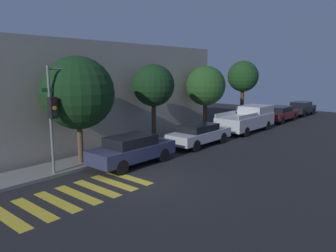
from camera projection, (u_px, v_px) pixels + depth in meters
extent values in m
plane|color=black|center=(142.00, 182.00, 13.68)|extent=(60.00, 60.00, 0.00)
cube|color=slate|center=(83.00, 162.00, 16.38)|extent=(26.00, 2.01, 0.14)
cube|color=#A89E8E|center=(35.00, 97.00, 18.70)|extent=(26.00, 6.00, 6.22)
cube|color=gold|center=(8.00, 218.00, 10.34)|extent=(0.45, 2.60, 0.00)
cube|color=gold|center=(34.00, 209.00, 10.99)|extent=(0.45, 2.60, 0.00)
cube|color=gold|center=(57.00, 202.00, 11.63)|extent=(0.45, 2.60, 0.00)
cube|color=gold|center=(78.00, 195.00, 12.27)|extent=(0.45, 2.60, 0.00)
cube|color=gold|center=(97.00, 188.00, 12.92)|extent=(0.45, 2.60, 0.00)
cube|color=gold|center=(114.00, 183.00, 13.56)|extent=(0.45, 2.60, 0.00)
cube|color=gold|center=(129.00, 178.00, 14.20)|extent=(0.45, 2.60, 0.00)
cylinder|color=slate|center=(51.00, 122.00, 14.00)|extent=(0.12, 0.12, 4.81)
cube|color=black|center=(53.00, 108.00, 13.76)|extent=(0.30, 0.30, 0.90)
cylinder|color=#4C0C0C|center=(54.00, 102.00, 13.61)|extent=(0.18, 0.02, 0.18)
cylinder|color=yellow|center=(55.00, 108.00, 13.65)|extent=(0.18, 0.02, 0.18)
cylinder|color=#0C3819|center=(55.00, 114.00, 13.70)|extent=(0.18, 0.02, 0.18)
cube|color=#19662D|center=(49.00, 90.00, 13.77)|extent=(0.70, 0.02, 0.18)
cylinder|color=slate|center=(70.00, 69.00, 14.42)|extent=(2.14, 0.08, 0.08)
sphere|color=#F9E5B2|center=(90.00, 71.00, 15.23)|extent=(0.36, 0.36, 0.36)
cube|color=#2D3351|center=(133.00, 152.00, 16.01)|extent=(4.53, 1.70, 0.64)
cube|color=black|center=(131.00, 141.00, 15.83)|extent=(2.35, 1.50, 0.49)
cylinder|color=black|center=(142.00, 150.00, 17.60)|extent=(0.69, 0.22, 0.69)
cylinder|color=black|center=(163.00, 155.00, 16.62)|extent=(0.69, 0.22, 0.69)
cylinder|color=black|center=(100.00, 161.00, 15.51)|extent=(0.69, 0.22, 0.69)
cylinder|color=black|center=(121.00, 167.00, 14.53)|extent=(0.69, 0.22, 0.69)
cube|color=#B7BABF|center=(199.00, 135.00, 20.19)|extent=(4.69, 1.76, 0.58)
cube|color=black|center=(198.00, 128.00, 20.02)|extent=(2.44, 1.55, 0.41)
cylinder|color=black|center=(202.00, 135.00, 21.84)|extent=(0.69, 0.22, 0.69)
cylinder|color=black|center=(222.00, 138.00, 20.82)|extent=(0.69, 0.22, 0.69)
cylinder|color=black|center=(174.00, 142.00, 19.67)|extent=(0.69, 0.22, 0.69)
cylinder|color=black|center=(196.00, 146.00, 18.65)|extent=(0.69, 0.22, 0.69)
cube|color=#BCBCC1|center=(246.00, 121.00, 24.67)|extent=(5.66, 2.08, 0.92)
cube|color=#BCBCC1|center=(255.00, 109.00, 25.70)|extent=(2.55, 1.91, 0.60)
cube|color=#BCBCC1|center=(226.00, 114.00, 24.10)|extent=(2.83, 0.08, 0.28)
cube|color=#BCBCC1|center=(248.00, 116.00, 22.92)|extent=(2.83, 0.08, 0.28)
cylinder|color=black|center=(245.00, 123.00, 26.67)|extent=(0.69, 0.22, 0.69)
cylinder|color=black|center=(267.00, 126.00, 25.44)|extent=(0.69, 0.22, 0.69)
cylinder|color=black|center=(222.00, 129.00, 24.05)|extent=(0.69, 0.22, 0.69)
cylinder|color=black|center=(246.00, 132.00, 22.83)|extent=(0.69, 0.22, 0.69)
cube|color=maroon|center=(280.00, 115.00, 29.57)|extent=(4.61, 1.72, 0.55)
cube|color=black|center=(280.00, 109.00, 29.40)|extent=(2.40, 1.52, 0.49)
cylinder|color=black|center=(278.00, 115.00, 31.18)|extent=(0.69, 0.22, 0.69)
cylinder|color=black|center=(294.00, 117.00, 30.19)|extent=(0.69, 0.22, 0.69)
cylinder|color=black|center=(265.00, 119.00, 29.05)|extent=(0.69, 0.22, 0.69)
cylinder|color=black|center=(282.00, 120.00, 28.05)|extent=(0.69, 0.22, 0.69)
cube|color=black|center=(301.00, 109.00, 33.67)|extent=(4.21, 1.71, 0.61)
cube|color=black|center=(301.00, 104.00, 33.50)|extent=(2.19, 1.50, 0.44)
cylinder|color=black|center=(298.00, 110.00, 35.19)|extent=(0.69, 0.22, 0.69)
cylinder|color=black|center=(313.00, 111.00, 34.20)|extent=(0.69, 0.22, 0.69)
cylinder|color=black|center=(289.00, 112.00, 33.24)|extent=(0.69, 0.22, 0.69)
cylinder|color=black|center=(304.00, 114.00, 32.25)|extent=(0.69, 0.22, 0.69)
cylinder|color=brown|center=(80.00, 143.00, 15.92)|extent=(0.27, 0.27, 2.24)
sphere|color=#143316|center=(78.00, 93.00, 15.51)|extent=(3.48, 3.48, 3.48)
cylinder|color=#42301E|center=(154.00, 124.00, 19.79)|extent=(0.27, 0.27, 2.78)
sphere|color=#143316|center=(154.00, 85.00, 19.39)|extent=(2.50, 2.50, 2.50)
cylinder|color=#42301E|center=(205.00, 117.00, 23.89)|extent=(0.30, 0.30, 2.43)
sphere|color=#234C1E|center=(206.00, 86.00, 23.50)|extent=(2.85, 2.85, 2.85)
cylinder|color=#42301E|center=(242.00, 106.00, 27.96)|extent=(0.31, 0.31, 3.12)
sphere|color=#193D19|center=(243.00, 76.00, 27.53)|extent=(2.58, 2.58, 2.58)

